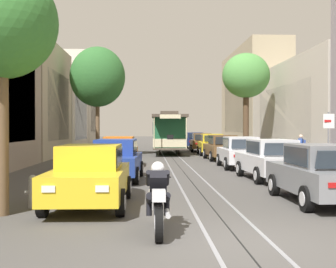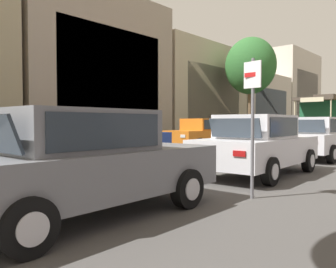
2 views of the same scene
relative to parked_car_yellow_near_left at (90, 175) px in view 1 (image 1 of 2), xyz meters
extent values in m
plane|color=#4C4947|center=(3.12, 16.96, -0.80)|extent=(160.00, 160.00, 0.00)
cube|color=gray|center=(2.59, 20.14, -0.79)|extent=(0.08, 59.85, 0.01)
cube|color=gray|center=(3.65, 20.14, -0.79)|extent=(0.08, 59.85, 0.01)
cube|color=black|center=(3.12, 20.14, -0.80)|extent=(0.03, 59.85, 0.01)
cube|color=#2D3842|center=(-4.75, 9.77, 3.28)|extent=(0.04, 7.26, 5.44)
cube|color=#BCAD93|center=(-7.39, 20.14, 3.10)|extent=(5.32, 10.07, 7.81)
cube|color=#2D3842|center=(-4.75, 20.14, 2.71)|extent=(0.04, 7.26, 4.68)
cube|color=beige|center=(-7.44, 30.51, 2.42)|extent=(5.42, 10.07, 6.43)
cube|color=#2D3842|center=(-4.75, 30.51, 2.10)|extent=(0.04, 7.26, 3.86)
cube|color=beige|center=(-6.89, 40.88, 4.36)|extent=(4.31, 10.07, 10.32)
cube|color=#2D3842|center=(-4.75, 40.88, 3.85)|extent=(0.04, 7.26, 6.19)
cube|color=beige|center=(13.48, 20.14, 2.55)|extent=(4.99, 16.98, 6.70)
cube|color=#2D3842|center=(11.00, 20.14, 2.22)|extent=(0.04, 12.10, 4.02)
cube|color=tan|center=(12.98, 37.43, 4.48)|extent=(4.01, 16.98, 10.55)
cube|color=#2D3842|center=(11.00, 37.43, 3.95)|extent=(0.04, 12.10, 6.33)
cube|color=gold|center=(0.00, -0.04, -0.15)|extent=(1.84, 4.32, 0.66)
cube|color=gold|center=(0.00, 0.11, 0.48)|extent=(1.50, 2.08, 0.60)
cube|color=#2D3842|center=(-0.01, -0.73, 0.46)|extent=(1.33, 0.23, 0.47)
cube|color=#2D3842|center=(0.01, 1.29, 0.46)|extent=(1.30, 0.21, 0.45)
cube|color=#2D3842|center=(0.75, 0.10, 0.48)|extent=(0.05, 1.81, 0.47)
cube|color=#2D3842|center=(-0.75, 0.12, 0.48)|extent=(0.05, 1.81, 0.47)
cube|color=white|center=(0.54, -2.21, -0.05)|extent=(0.28, 0.04, 0.14)
cube|color=#B21414|center=(0.58, 2.11, -0.05)|extent=(0.28, 0.04, 0.12)
cube|color=white|center=(-0.58, -2.19, -0.05)|extent=(0.28, 0.04, 0.14)
cube|color=#B21414|center=(-0.54, 2.13, -0.05)|extent=(0.28, 0.04, 0.12)
cylinder|color=black|center=(0.87, -1.38, -0.48)|extent=(0.21, 0.64, 0.64)
cylinder|color=silver|center=(0.98, -1.38, -0.48)|extent=(0.02, 0.35, 0.35)
cylinder|color=black|center=(-0.89, -1.36, -0.48)|extent=(0.21, 0.64, 0.64)
cylinder|color=silver|center=(-1.00, -1.36, -0.48)|extent=(0.02, 0.35, 0.35)
cylinder|color=black|center=(0.89, 1.28, -0.48)|extent=(0.21, 0.64, 0.64)
cylinder|color=silver|center=(1.00, 1.28, -0.48)|extent=(0.02, 0.35, 0.35)
cylinder|color=black|center=(-0.87, 1.30, -0.48)|extent=(0.21, 0.64, 0.64)
cylinder|color=silver|center=(-0.98, 1.30, -0.48)|extent=(0.02, 0.35, 0.35)
cube|color=#233D93|center=(0.24, 5.80, -0.15)|extent=(1.99, 4.38, 0.66)
cube|color=#233D93|center=(0.25, 5.95, 0.48)|extent=(1.57, 2.13, 0.60)
cube|color=#2D3842|center=(0.21, 5.11, 0.46)|extent=(1.34, 0.28, 0.47)
cube|color=#2D3842|center=(0.30, 7.13, 0.46)|extent=(1.30, 0.25, 0.45)
cube|color=#2D3842|center=(0.99, 5.92, 0.48)|extent=(0.11, 1.81, 0.47)
cube|color=#2D3842|center=(-0.50, 5.98, 0.48)|extent=(0.11, 1.81, 0.47)
cube|color=white|center=(0.70, 3.62, -0.05)|extent=(0.28, 0.05, 0.14)
cube|color=#B21414|center=(0.89, 7.93, -0.05)|extent=(0.28, 0.05, 0.12)
cube|color=white|center=(-0.41, 3.67, -0.05)|extent=(0.28, 0.05, 0.14)
cube|color=#B21414|center=(-0.22, 7.98, -0.05)|extent=(0.28, 0.05, 0.12)
cylinder|color=black|center=(1.06, 4.43, -0.48)|extent=(0.23, 0.65, 0.64)
cylinder|color=silver|center=(1.17, 4.43, -0.48)|extent=(0.04, 0.35, 0.35)
cylinder|color=black|center=(-0.70, 4.51, -0.48)|extent=(0.23, 0.65, 0.64)
cylinder|color=silver|center=(-0.81, 4.51, -0.48)|extent=(0.04, 0.35, 0.35)
cylinder|color=black|center=(1.18, 7.09, -0.48)|extent=(0.23, 0.65, 0.64)
cylinder|color=silver|center=(1.29, 7.09, -0.48)|extent=(0.04, 0.35, 0.35)
cylinder|color=black|center=(-0.58, 7.17, -0.48)|extent=(0.23, 0.65, 0.64)
cylinder|color=silver|center=(-0.69, 7.18, -0.48)|extent=(0.04, 0.35, 0.35)
cube|color=orange|center=(-0.02, 11.69, -0.15)|extent=(1.86, 4.32, 0.66)
cube|color=orange|center=(-0.02, 11.84, 0.48)|extent=(1.50, 2.08, 0.60)
cube|color=#2D3842|center=(-0.03, 11.01, 0.46)|extent=(1.33, 0.24, 0.47)
cube|color=#2D3842|center=(0.00, 13.03, 0.46)|extent=(1.30, 0.22, 0.45)
cube|color=#2D3842|center=(0.73, 11.83, 0.48)|extent=(0.05, 1.81, 0.47)
cube|color=#2D3842|center=(-0.76, 11.85, 0.48)|extent=(0.05, 1.81, 0.47)
cube|color=white|center=(0.51, 9.53, -0.05)|extent=(0.28, 0.04, 0.14)
cube|color=#B21414|center=(0.57, 13.85, -0.05)|extent=(0.28, 0.04, 0.12)
cube|color=white|center=(-0.61, 9.54, -0.05)|extent=(0.28, 0.04, 0.14)
cube|color=#B21414|center=(-0.55, 13.86, -0.05)|extent=(0.28, 0.04, 0.12)
cylinder|color=black|center=(0.84, 10.35, -0.48)|extent=(0.21, 0.64, 0.64)
cylinder|color=silver|center=(0.95, 10.35, -0.48)|extent=(0.02, 0.35, 0.35)
cylinder|color=black|center=(-0.92, 10.37, -0.48)|extent=(0.21, 0.64, 0.64)
cylinder|color=silver|center=(-1.03, 10.37, -0.48)|extent=(0.02, 0.35, 0.35)
cylinder|color=black|center=(0.88, 13.02, -0.48)|extent=(0.21, 0.64, 0.64)
cylinder|color=silver|center=(0.99, 13.01, -0.48)|extent=(0.02, 0.35, 0.35)
cylinder|color=black|center=(-0.88, 13.04, -0.48)|extent=(0.21, 0.64, 0.64)
cylinder|color=silver|center=(-0.99, 13.04, -0.48)|extent=(0.02, 0.35, 0.35)
cube|color=slate|center=(6.16, 0.31, -0.15)|extent=(1.85, 4.32, 0.66)
cube|color=slate|center=(6.16, 0.16, 0.48)|extent=(1.50, 2.08, 0.60)
cube|color=#2D3842|center=(6.15, 1.00, 0.46)|extent=(1.33, 0.24, 0.47)
cube|color=#2D3842|center=(5.42, 0.15, 0.48)|extent=(0.05, 1.81, 0.47)
cube|color=white|center=(5.58, 2.46, -0.05)|extent=(0.28, 0.04, 0.14)
cube|color=#B21414|center=(5.63, -1.86, -0.05)|extent=(0.28, 0.04, 0.12)
cube|color=white|center=(6.69, 2.48, -0.05)|extent=(0.28, 0.04, 0.14)
cylinder|color=black|center=(5.27, 1.63, -0.48)|extent=(0.21, 0.64, 0.64)
cylinder|color=silver|center=(5.16, 1.63, -0.48)|extent=(0.02, 0.35, 0.35)
cylinder|color=black|center=(7.03, 1.65, -0.48)|extent=(0.21, 0.64, 0.64)
cylinder|color=silver|center=(7.14, 1.65, -0.48)|extent=(0.02, 0.35, 0.35)
cylinder|color=black|center=(5.30, -1.03, -0.48)|extent=(0.21, 0.64, 0.64)
cylinder|color=silver|center=(5.19, -1.04, -0.48)|extent=(0.02, 0.35, 0.35)
cube|color=silver|center=(6.26, 5.65, -0.15)|extent=(1.97, 4.37, 0.66)
cube|color=silver|center=(6.27, 5.50, 0.48)|extent=(1.56, 2.12, 0.60)
cube|color=#2D3842|center=(6.23, 6.34, 0.46)|extent=(1.34, 0.28, 0.47)
cube|color=#2D3842|center=(6.32, 4.32, 0.46)|extent=(1.30, 0.25, 0.45)
cube|color=#2D3842|center=(5.52, 5.47, 0.48)|extent=(0.10, 1.81, 0.47)
cube|color=#2D3842|center=(7.02, 5.53, 0.48)|extent=(0.10, 1.81, 0.47)
cube|color=white|center=(5.62, 7.79, -0.05)|extent=(0.28, 0.05, 0.14)
cube|color=#B21414|center=(5.79, 3.47, -0.05)|extent=(0.28, 0.05, 0.12)
cube|color=white|center=(6.73, 7.83, -0.05)|extent=(0.28, 0.05, 0.14)
cube|color=#B21414|center=(6.91, 3.52, -0.05)|extent=(0.28, 0.05, 0.12)
cylinder|color=black|center=(5.33, 6.95, -0.48)|extent=(0.23, 0.65, 0.64)
cylinder|color=silver|center=(5.22, 6.94, -0.48)|extent=(0.03, 0.35, 0.35)
cylinder|color=black|center=(7.09, 7.02, -0.48)|extent=(0.23, 0.65, 0.64)
cylinder|color=silver|center=(7.20, 7.02, -0.48)|extent=(0.03, 0.35, 0.35)
cylinder|color=black|center=(5.44, 4.28, -0.48)|extent=(0.23, 0.65, 0.64)
cylinder|color=silver|center=(5.33, 4.28, -0.48)|extent=(0.03, 0.35, 0.35)
cylinder|color=black|center=(7.20, 4.36, -0.48)|extent=(0.23, 0.65, 0.64)
cylinder|color=silver|center=(7.31, 4.36, -0.48)|extent=(0.03, 0.35, 0.35)
cube|color=silver|center=(6.14, 10.86, -0.15)|extent=(1.88, 4.33, 0.66)
cube|color=silver|center=(6.14, 10.71, 0.48)|extent=(1.52, 2.09, 0.60)
cube|color=#2D3842|center=(6.15, 11.55, 0.46)|extent=(1.34, 0.25, 0.47)
cube|color=#2D3842|center=(6.12, 9.53, 0.46)|extent=(1.30, 0.22, 0.45)
cube|color=#2D3842|center=(5.39, 10.73, 0.48)|extent=(0.06, 1.81, 0.47)
cube|color=#2D3842|center=(6.89, 10.70, 0.48)|extent=(0.06, 1.81, 0.47)
cube|color=white|center=(5.62, 13.03, -0.05)|extent=(0.28, 0.05, 0.14)
cube|color=#B21414|center=(5.54, 8.71, -0.05)|extent=(0.28, 0.05, 0.12)
cube|color=white|center=(6.74, 13.01, -0.05)|extent=(0.28, 0.05, 0.14)
cube|color=#B21414|center=(6.66, 8.69, -0.05)|extent=(0.28, 0.05, 0.12)
cylinder|color=black|center=(5.29, 12.21, -0.48)|extent=(0.21, 0.64, 0.64)
cylinder|color=silver|center=(5.18, 12.21, -0.48)|extent=(0.03, 0.35, 0.35)
cylinder|color=black|center=(7.05, 12.18, -0.48)|extent=(0.21, 0.64, 0.64)
cylinder|color=silver|center=(7.16, 12.18, -0.48)|extent=(0.03, 0.35, 0.35)
cylinder|color=black|center=(5.24, 9.55, -0.48)|extent=(0.21, 0.64, 0.64)
cylinder|color=silver|center=(5.13, 9.55, -0.48)|extent=(0.03, 0.35, 0.35)
cylinder|color=black|center=(7.00, 9.51, -0.48)|extent=(0.21, 0.64, 0.64)
cylinder|color=silver|center=(7.11, 9.51, -0.48)|extent=(0.03, 0.35, 0.35)
cube|color=brown|center=(6.16, 16.54, -0.15)|extent=(1.89, 4.34, 0.66)
cube|color=brown|center=(6.16, 16.39, 0.48)|extent=(1.52, 2.10, 0.60)
cube|color=#2D3842|center=(6.14, 17.23, 0.46)|extent=(1.34, 0.25, 0.47)
cube|color=#2D3842|center=(6.19, 15.21, 0.46)|extent=(1.30, 0.23, 0.45)
cube|color=#2D3842|center=(5.41, 16.37, 0.48)|extent=(0.07, 1.81, 0.47)
cube|color=#2D3842|center=(6.91, 16.41, 0.48)|extent=(0.07, 1.81, 0.47)
cube|color=white|center=(5.55, 18.69, -0.05)|extent=(0.28, 0.05, 0.14)
cube|color=#B21414|center=(5.65, 14.37, -0.05)|extent=(0.28, 0.05, 0.12)
cube|color=white|center=(6.67, 18.71, -0.05)|extent=(0.28, 0.05, 0.14)
cube|color=#B21414|center=(6.76, 14.39, -0.05)|extent=(0.28, 0.05, 0.12)
cylinder|color=black|center=(5.25, 17.85, -0.48)|extent=(0.21, 0.64, 0.64)
cylinder|color=silver|center=(5.14, 17.85, -0.48)|extent=(0.03, 0.35, 0.35)
cylinder|color=black|center=(7.01, 17.89, -0.48)|extent=(0.21, 0.64, 0.64)
cylinder|color=silver|center=(7.12, 17.90, -0.48)|extent=(0.03, 0.35, 0.35)
cylinder|color=black|center=(5.31, 15.19, -0.48)|extent=(0.21, 0.64, 0.64)
cylinder|color=silver|center=(5.20, 15.19, -0.48)|extent=(0.03, 0.35, 0.35)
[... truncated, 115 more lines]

